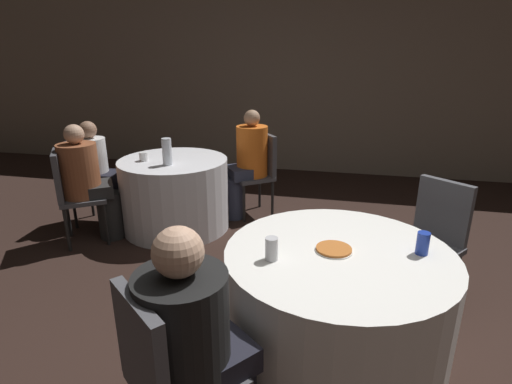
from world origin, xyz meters
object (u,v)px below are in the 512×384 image
(soda_can_blue, at_px, (423,243))
(bottle_far, at_px, (167,152))
(chair_near_northeast, at_px, (434,232))
(chair_far_west, at_px, (86,174))
(table_near, at_px, (335,310))
(chair_far_northeast, at_px, (260,167))
(person_orange_shirt, at_px, (246,164))
(soda_can_silver, at_px, (272,249))
(table_far, at_px, (175,194))
(person_black_shirt, at_px, (199,343))
(person_white_shirt, at_px, (102,175))
(chair_far_southwest, at_px, (71,189))
(person_floral_shirt, at_px, (89,183))
(pizza_plate_near, at_px, (334,249))
(chair_near_southwest, at_px, (165,369))

(soda_can_blue, bearing_deg, bottle_far, 146.44)
(soda_can_blue, bearing_deg, chair_near_northeast, 73.09)
(chair_far_west, bearing_deg, table_near, 54.39)
(chair_far_northeast, distance_m, soda_can_blue, 2.52)
(chair_far_west, distance_m, person_orange_shirt, 1.69)
(soda_can_blue, distance_m, soda_can_silver, 0.80)
(soda_can_blue, bearing_deg, table_far, 143.28)
(person_black_shirt, bearing_deg, person_white_shirt, 169.42)
(chair_far_northeast, xyz_separation_m, soda_can_silver, (0.56, -2.36, 0.25))
(chair_far_west, relative_size, chair_far_southwest, 1.00)
(person_floral_shirt, bearing_deg, soda_can_silver, 21.28)
(chair_far_west, distance_m, chair_far_northeast, 1.84)
(person_white_shirt, bearing_deg, soda_can_silver, 45.65)
(soda_can_silver, bearing_deg, chair_far_northeast, 103.37)
(person_floral_shirt, relative_size, pizza_plate_near, 5.59)
(chair_far_northeast, xyz_separation_m, soda_can_blue, (1.33, -2.13, 0.25))
(table_near, height_order, person_floral_shirt, person_floral_shirt)
(chair_near_northeast, xyz_separation_m, chair_far_northeast, (-1.55, 1.40, 0.00))
(person_white_shirt, distance_m, person_black_shirt, 2.94)
(table_near, relative_size, person_orange_shirt, 1.05)
(soda_can_silver, bearing_deg, soda_can_blue, 16.93)
(chair_near_southwest, relative_size, chair_far_west, 1.00)
(chair_far_southwest, distance_m, soda_can_blue, 3.06)
(person_orange_shirt, bearing_deg, person_black_shirt, 153.08)
(chair_far_west, bearing_deg, table_far, 90.00)
(table_near, distance_m, table_far, 2.34)
(chair_near_northeast, distance_m, person_black_shirt, 1.91)
(chair_far_southwest, distance_m, person_orange_shirt, 1.75)
(chair_far_northeast, distance_m, person_white_shirt, 1.67)
(table_near, height_order, chair_near_northeast, chair_near_northeast)
(pizza_plate_near, bearing_deg, person_black_shirt, -127.40)
(chair_far_west, relative_size, soda_can_blue, 7.43)
(pizza_plate_near, bearing_deg, person_floral_shirt, 152.83)
(chair_far_northeast, relative_size, person_white_shirt, 0.83)
(person_black_shirt, height_order, soda_can_blue, person_black_shirt)
(chair_far_southwest, xyz_separation_m, soda_can_silver, (2.12, -1.25, 0.25))
(table_far, relative_size, person_black_shirt, 0.96)
(table_far, height_order, chair_near_southwest, chair_near_southwest)
(table_near, bearing_deg, table_far, 135.63)
(person_orange_shirt, relative_size, soda_can_blue, 9.63)
(chair_far_west, bearing_deg, person_black_shirt, 37.86)
(person_orange_shirt, bearing_deg, table_far, 90.00)
(soda_can_silver, bearing_deg, chair_far_southwest, 149.42)
(chair_near_southwest, xyz_separation_m, person_floral_shirt, (-1.67, 1.98, 0.04))
(person_floral_shirt, relative_size, soda_can_blue, 9.32)
(chair_near_southwest, relative_size, person_orange_shirt, 0.77)
(person_orange_shirt, xyz_separation_m, person_floral_shirt, (-1.29, -0.93, -0.01))
(table_near, bearing_deg, soda_can_blue, 9.74)
(person_white_shirt, bearing_deg, soda_can_blue, 57.49)
(table_near, height_order, pizza_plate_near, pizza_plate_near)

